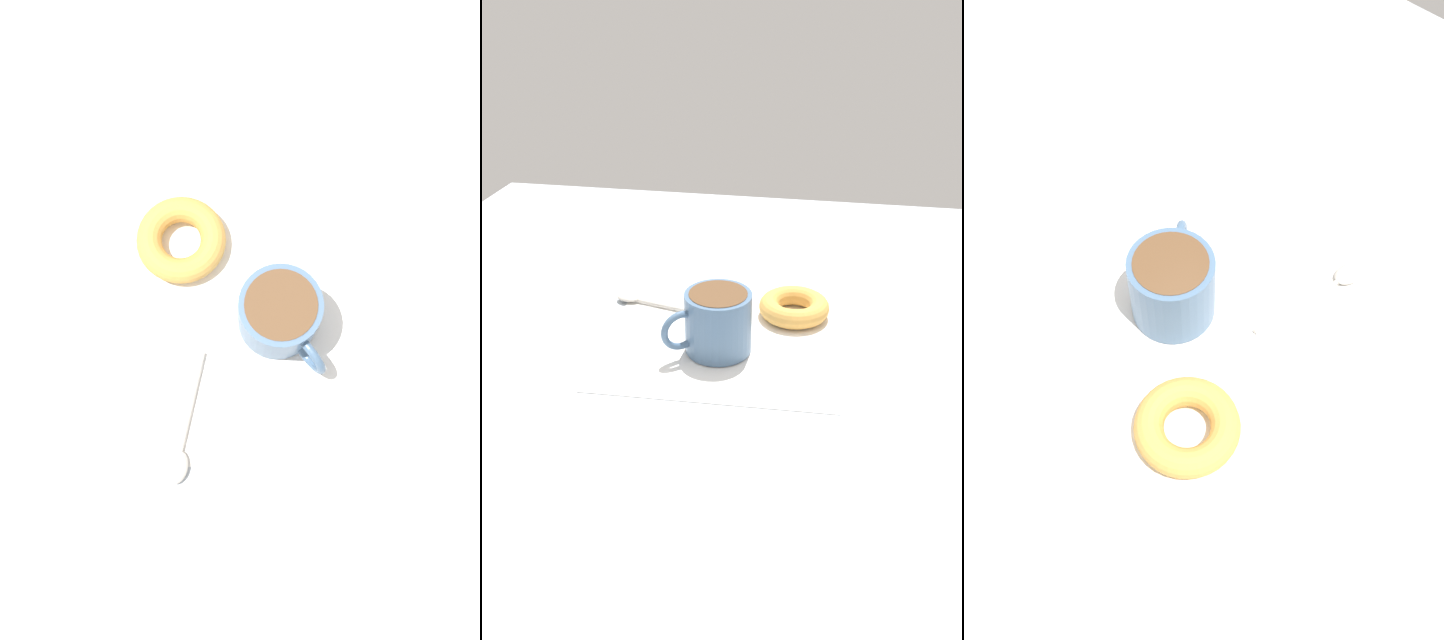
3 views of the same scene
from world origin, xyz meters
The scene contains 5 objects.
ground_plane centered at (0.00, 0.00, -1.00)cm, with size 120.00×120.00×2.00cm, color #B2BCC6.
napkin centered at (-0.25, 2.49, 0.15)cm, with size 31.01×31.01×0.30cm, color white.
coffee_cup centered at (-0.57, -1.72, 4.55)cm, with size 10.52×9.21×8.21cm.
donut centered at (9.02, 8.97, 1.72)cm, with size 10.01×10.01×2.84cm, color gold.
spoon centered at (-13.66, 8.83, 0.70)cm, with size 14.38×4.61×0.90cm.
Camera 2 is at (12.71, -69.29, 44.57)cm, focal length 35.00 mm.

